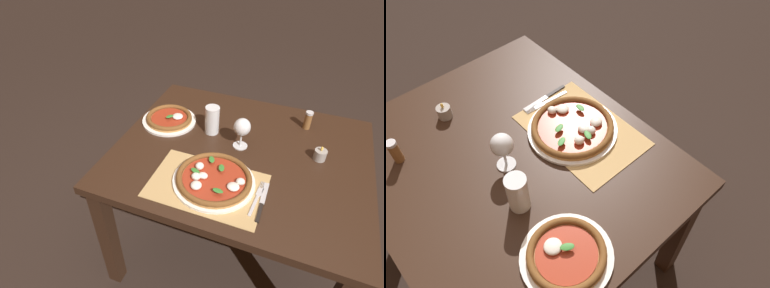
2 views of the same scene
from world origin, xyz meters
The scene contains 11 objects.
ground_plane centered at (0.00, 0.00, 0.00)m, with size 24.00×24.00×0.00m, color black.
dining_table centered at (0.00, 0.00, 0.64)m, with size 1.17×0.99×0.74m.
paper_placemat centered at (-0.07, -0.28, 0.74)m, with size 0.48×0.32×0.00m, color tan.
pizza_near centered at (-0.05, -0.25, 0.76)m, with size 0.35×0.35×0.05m.
pizza_far centered at (-0.42, 0.10, 0.76)m, with size 0.29×0.29×0.04m.
wine_glass centered at (-0.01, 0.03, 0.85)m, with size 0.08×0.08×0.16m.
pint_glass centered at (-0.18, 0.09, 0.81)m, with size 0.07×0.07×0.15m.
fork centered at (0.14, -0.27, 0.75)m, with size 0.03×0.20×0.00m.
knife centered at (0.16, -0.28, 0.75)m, with size 0.02×0.22×0.01m.
votive_candle centered at (0.35, 0.08, 0.76)m, with size 0.06×0.06×0.07m.
pepper_shaker centered at (0.26, 0.31, 0.79)m, with size 0.04×0.04×0.10m.
Camera 2 is at (-0.78, 0.38, 1.83)m, focal length 35.00 mm.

